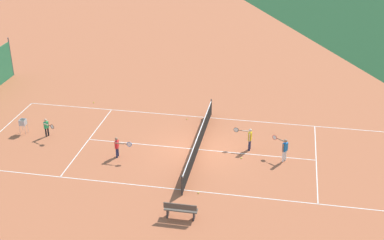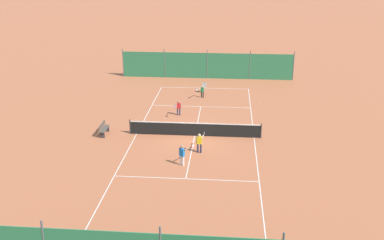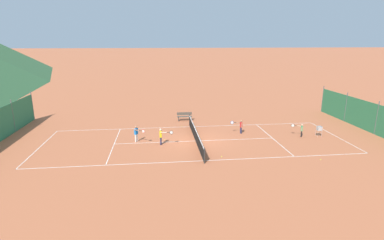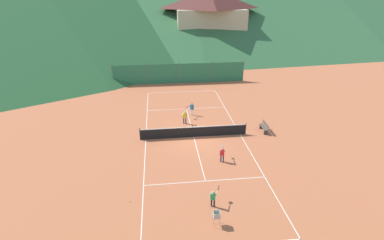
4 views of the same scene
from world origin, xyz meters
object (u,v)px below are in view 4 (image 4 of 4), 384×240
player_far_baseline (213,197)px  alpine_chalet (209,21)px  tennis_net (194,132)px  ball_hopper (217,215)px  player_near_service (222,153)px  tennis_ball_far_corner (130,201)px  player_far_service (185,116)px  tennis_ball_alley_left (152,147)px  tennis_ball_by_net_left (196,124)px  player_near_baseline (192,108)px  tennis_ball_mid_court (240,130)px  courtside_bench (264,127)px

player_far_baseline → alpine_chalet: (6.89, 42.70, 5.17)m
tennis_net → ball_hopper: (-0.04, -10.40, 0.16)m
player_near_service → tennis_ball_far_corner: 7.55m
player_far_service → alpine_chalet: (7.49, 31.10, 5.07)m
tennis_ball_alley_left → ball_hopper: (3.55, -9.04, 0.62)m
player_far_service → ball_hopper: size_ratio=1.45×
tennis_ball_by_net_left → player_near_service: bearing=-80.9°
player_far_baseline → tennis_ball_far_corner: (-4.97, 0.97, -0.62)m
player_near_service → alpine_chalet: alpine_chalet is taller
tennis_net → player_near_service: (1.61, -4.12, 0.19)m
player_near_baseline → ball_hopper: player_near_baseline is taller
ball_hopper → alpine_chalet: bearing=81.0°
tennis_ball_mid_court → tennis_ball_alley_left: size_ratio=1.00×
tennis_net → tennis_ball_by_net_left: 2.54m
tennis_ball_far_corner → player_far_baseline: bearing=-11.1°
tennis_ball_far_corner → tennis_ball_alley_left: bearing=78.7°
player_far_baseline → player_far_service: bearing=92.9°
tennis_ball_by_net_left → tennis_ball_far_corner: bearing=-117.8°
alpine_chalet → tennis_ball_far_corner: bearing=-105.9°
player_near_service → tennis_ball_alley_left: (-5.20, 2.76, -0.66)m
player_far_service → alpine_chalet: size_ratio=0.10×
player_far_baseline → courtside_bench: bearing=55.7°
player_near_service → tennis_ball_mid_court: bearing=61.3°
tennis_ball_by_net_left → alpine_chalet: (6.41, 31.39, 5.79)m
player_near_service → alpine_chalet: 38.67m
ball_hopper → alpine_chalet: 45.08m
player_far_baseline → player_far_service: 11.61m
tennis_ball_far_corner → ball_hopper: bearing=-27.3°
tennis_ball_mid_court → tennis_ball_far_corner: bearing=-136.7°
player_far_service → tennis_ball_mid_court: player_far_service is taller
alpine_chalet → ball_hopper: bearing=-99.0°
player_far_service → ball_hopper: 13.14m
player_far_service → player_near_baseline: 2.13m
alpine_chalet → player_far_service: bearing=-103.5°
player_far_service → tennis_ball_far_corner: bearing=-112.4°
player_far_baseline → player_far_service: (-0.59, 11.60, 0.10)m
player_far_service → player_far_baseline: bearing=-87.1°
tennis_ball_mid_court → courtside_bench: bearing=-11.8°
ball_hopper → tennis_ball_mid_court: bearing=68.9°
player_far_service → tennis_ball_alley_left: bearing=-126.9°
tennis_ball_by_net_left → tennis_ball_alley_left: 5.62m
player_near_service → ball_hopper: 6.49m
player_near_baseline → tennis_ball_far_corner: (-5.25, -12.56, -0.73)m
player_far_baseline → alpine_chalet: size_ratio=0.08×
player_far_service → tennis_ball_by_net_left: (1.08, -0.29, -0.72)m
ball_hopper → tennis_net: bearing=89.8°
player_far_service → ball_hopper: player_far_service is taller
tennis_ball_far_corner → courtside_bench: size_ratio=0.04×
ball_hopper → player_far_service: bearing=92.1°
player_far_service → player_near_service: player_far_service is taller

